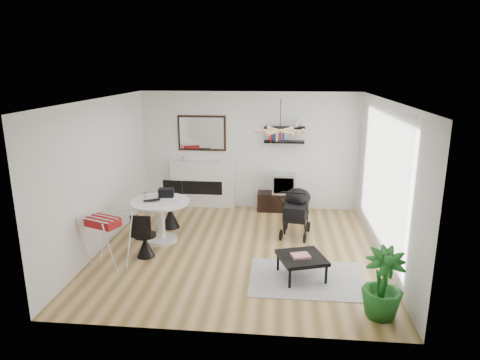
# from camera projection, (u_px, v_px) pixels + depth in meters

# --- Properties ---
(floor) EXTENTS (5.00, 5.00, 0.00)m
(floor) POSITION_uv_depth(u_px,v_px,m) (239.00, 250.00, 7.79)
(floor) COLOR olive
(floor) RESTS_ON ground
(ceiling) EXTENTS (5.00, 5.00, 0.00)m
(ceiling) POSITION_uv_depth(u_px,v_px,m) (239.00, 100.00, 7.09)
(ceiling) COLOR white
(ceiling) RESTS_ON wall_back
(wall_back) EXTENTS (5.00, 0.00, 5.00)m
(wall_back) POSITION_uv_depth(u_px,v_px,m) (249.00, 151.00, 9.85)
(wall_back) COLOR white
(wall_back) RESTS_ON floor
(wall_left) EXTENTS (0.00, 5.00, 5.00)m
(wall_left) POSITION_uv_depth(u_px,v_px,m) (100.00, 175.00, 7.68)
(wall_left) COLOR white
(wall_left) RESTS_ON floor
(wall_right) EXTENTS (0.00, 5.00, 5.00)m
(wall_right) POSITION_uv_depth(u_px,v_px,m) (386.00, 182.00, 7.21)
(wall_right) COLOR white
(wall_right) RESTS_ON floor
(sheer_curtain) EXTENTS (0.04, 3.60, 2.60)m
(sheer_curtain) POSITION_uv_depth(u_px,v_px,m) (377.00, 179.00, 7.41)
(sheer_curtain) COLOR white
(sheer_curtain) RESTS_ON wall_right
(fireplace) EXTENTS (1.50, 0.17, 2.16)m
(fireplace) POSITION_uv_depth(u_px,v_px,m) (202.00, 178.00, 10.05)
(fireplace) COLOR white
(fireplace) RESTS_ON floor
(shelf_lower) EXTENTS (0.90, 0.25, 0.04)m
(shelf_lower) POSITION_uv_depth(u_px,v_px,m) (284.00, 142.00, 9.58)
(shelf_lower) COLOR black
(shelf_lower) RESTS_ON wall_back
(shelf_upper) EXTENTS (0.90, 0.25, 0.04)m
(shelf_upper) POSITION_uv_depth(u_px,v_px,m) (284.00, 128.00, 9.50)
(shelf_upper) COLOR black
(shelf_upper) RESTS_ON wall_back
(pendant_lamp) EXTENTS (0.90, 0.90, 0.10)m
(pendant_lamp) POSITION_uv_depth(u_px,v_px,m) (280.00, 131.00, 7.46)
(pendant_lamp) COLOR tan
(pendant_lamp) RESTS_ON ceiling
(tv_console) EXTENTS (1.15, 0.40, 0.43)m
(tv_console) POSITION_uv_depth(u_px,v_px,m) (282.00, 202.00, 9.86)
(tv_console) COLOR black
(tv_console) RESTS_ON floor
(crt_tv) EXTENTS (0.52, 0.45, 0.45)m
(crt_tv) POSITION_uv_depth(u_px,v_px,m) (284.00, 183.00, 9.75)
(crt_tv) COLOR #B9BABB
(crt_tv) RESTS_ON tv_console
(dining_table) EXTENTS (1.10, 1.10, 0.81)m
(dining_table) POSITION_uv_depth(u_px,v_px,m) (161.00, 215.00, 8.06)
(dining_table) COLOR white
(dining_table) RESTS_ON floor
(laptop) EXTENTS (0.37, 0.32, 0.02)m
(laptop) POSITION_uv_depth(u_px,v_px,m) (152.00, 201.00, 7.93)
(laptop) COLOR black
(laptop) RESTS_ON dining_table
(black_bag) EXTENTS (0.30, 0.20, 0.17)m
(black_bag) POSITION_uv_depth(u_px,v_px,m) (166.00, 193.00, 8.21)
(black_bag) COLOR black
(black_bag) RESTS_ON dining_table
(newspaper) EXTENTS (0.43, 0.39, 0.01)m
(newspaper) POSITION_uv_depth(u_px,v_px,m) (170.00, 203.00, 7.87)
(newspaper) COLOR silver
(newspaper) RESTS_ON dining_table
(drinking_glass) EXTENTS (0.06, 0.06, 0.10)m
(drinking_glass) POSITION_uv_depth(u_px,v_px,m) (145.00, 195.00, 8.20)
(drinking_glass) COLOR white
(drinking_glass) RESTS_ON dining_table
(chair_far) EXTENTS (0.45, 0.47, 0.96)m
(chair_far) POSITION_uv_depth(u_px,v_px,m) (171.00, 213.00, 8.83)
(chair_far) COLOR black
(chair_far) RESTS_ON floor
(chair_near) EXTENTS (0.39, 0.39, 0.82)m
(chair_near) POSITION_uv_depth(u_px,v_px,m) (145.00, 243.00, 7.45)
(chair_near) COLOR black
(chair_near) RESTS_ON floor
(drying_rack) EXTENTS (0.78, 0.75, 0.91)m
(drying_rack) POSITION_uv_depth(u_px,v_px,m) (107.00, 240.00, 7.02)
(drying_rack) COLOR white
(drying_rack) RESTS_ON floor
(stroller) EXTENTS (0.65, 0.89, 1.03)m
(stroller) POSITION_uv_depth(u_px,v_px,m) (296.00, 213.00, 8.41)
(stroller) COLOR black
(stroller) RESTS_ON floor
(rug) EXTENTS (1.79, 1.30, 0.01)m
(rug) POSITION_uv_depth(u_px,v_px,m) (307.00, 279.00, 6.73)
(rug) COLOR gray
(rug) RESTS_ON floor
(coffee_table) EXTENTS (0.86, 0.86, 0.35)m
(coffee_table) POSITION_uv_depth(u_px,v_px,m) (302.00, 258.00, 6.71)
(coffee_table) COLOR black
(coffee_table) RESTS_ON rug
(magazines) EXTENTS (0.32, 0.28, 0.04)m
(magazines) POSITION_uv_depth(u_px,v_px,m) (301.00, 256.00, 6.66)
(magazines) COLOR #D5353F
(magazines) RESTS_ON coffee_table
(potted_plant) EXTENTS (0.56, 0.56, 0.96)m
(potted_plant) POSITION_uv_depth(u_px,v_px,m) (383.00, 284.00, 5.61)
(potted_plant) COLOR #1B5E1D
(potted_plant) RESTS_ON floor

